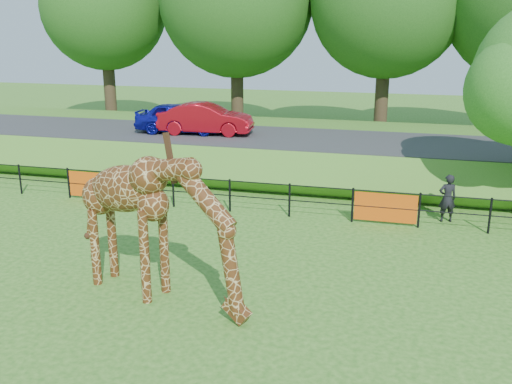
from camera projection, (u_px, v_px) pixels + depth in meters
ground at (203, 345)px, 10.93m from camera, size 90.00×90.00×0.00m
giraffe at (158, 227)px, 12.36m from camera, size 4.76×2.31×3.38m
perimeter_fence at (289, 200)px, 18.19m from camera, size 28.07×0.10×1.10m
embankment at (325, 150)px, 25.11m from camera, size 40.00×9.00×1.30m
road at (320, 140)px, 23.53m from camera, size 40.00×5.00×0.12m
car_blue at (180, 118)px, 24.74m from camera, size 3.98×1.88×1.31m
car_red at (206, 119)px, 24.47m from camera, size 4.13×1.76×1.33m
visitor at (447, 198)px, 17.67m from camera, size 0.64×0.51×1.52m
bg_tree_line at (385, 0)px, 28.84m from camera, size 37.30×8.80×11.82m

